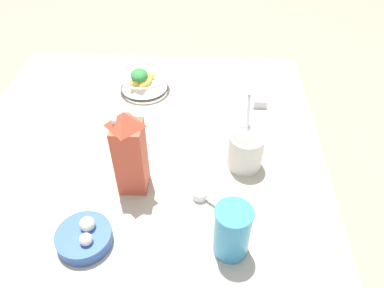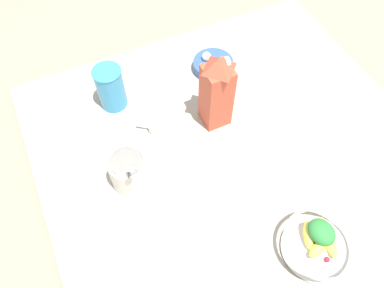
{
  "view_description": "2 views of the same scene",
  "coord_description": "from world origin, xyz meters",
  "px_view_note": "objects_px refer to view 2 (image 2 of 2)",
  "views": [
    {
      "loc": [
        0.86,
        0.2,
        0.86
      ],
      "look_at": [
        0.05,
        0.16,
        0.1
      ],
      "focal_mm": 35.0,
      "sensor_mm": 36.0,
      "label": 1
    },
    {
      "loc": [
        -0.46,
        0.37,
        1.0
      ],
      "look_at": [
        0.06,
        0.13,
        0.12
      ],
      "focal_mm": 35.0,
      "sensor_mm": 36.0,
      "label": 2
    }
  ],
  "objects_px": {
    "yogurt_tub": "(128,171)",
    "drinking_cup": "(110,87)",
    "milk_carton": "(217,91)",
    "garlic_bowl": "(213,65)",
    "fruit_bowl": "(319,243)"
  },
  "relations": [
    {
      "from": "fruit_bowl",
      "to": "drinking_cup",
      "type": "bearing_deg",
      "value": 24.69
    },
    {
      "from": "fruit_bowl",
      "to": "drinking_cup",
      "type": "xyz_separation_m",
      "value": [
        0.68,
        0.31,
        0.04
      ]
    },
    {
      "from": "fruit_bowl",
      "to": "garlic_bowl",
      "type": "relative_size",
      "value": 1.36
    },
    {
      "from": "drinking_cup",
      "to": "garlic_bowl",
      "type": "xyz_separation_m",
      "value": [
        -0.0,
        -0.36,
        -0.06
      ]
    },
    {
      "from": "milk_carton",
      "to": "garlic_bowl",
      "type": "xyz_separation_m",
      "value": [
        0.19,
        -0.09,
        -0.11
      ]
    },
    {
      "from": "milk_carton",
      "to": "drinking_cup",
      "type": "distance_m",
      "value": 0.34
    },
    {
      "from": "yogurt_tub",
      "to": "fruit_bowl",
      "type": "bearing_deg",
      "value": -136.77
    },
    {
      "from": "milk_carton",
      "to": "drinking_cup",
      "type": "relative_size",
      "value": 1.76
    },
    {
      "from": "milk_carton",
      "to": "garlic_bowl",
      "type": "distance_m",
      "value": 0.24
    },
    {
      "from": "yogurt_tub",
      "to": "drinking_cup",
      "type": "height_order",
      "value": "yogurt_tub"
    },
    {
      "from": "yogurt_tub",
      "to": "drinking_cup",
      "type": "relative_size",
      "value": 1.38
    },
    {
      "from": "yogurt_tub",
      "to": "garlic_bowl",
      "type": "bearing_deg",
      "value": -54.43
    },
    {
      "from": "fruit_bowl",
      "to": "garlic_bowl",
      "type": "distance_m",
      "value": 0.68
    },
    {
      "from": "milk_carton",
      "to": "yogurt_tub",
      "type": "height_order",
      "value": "milk_carton"
    },
    {
      "from": "garlic_bowl",
      "to": "fruit_bowl",
      "type": "bearing_deg",
      "value": 176.0
    }
  ]
}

